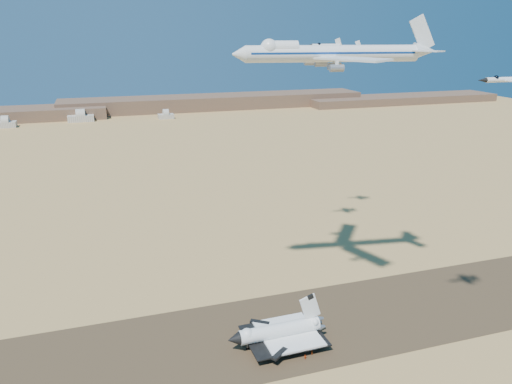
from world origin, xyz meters
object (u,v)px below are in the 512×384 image
object	(u,v)px
chase_jet_c	(325,45)
crew_a	(312,353)
crew_c	(305,357)
chase_jet_a	(504,79)
carrier_747	(327,53)
crew_b	(307,347)
shuttle	(279,332)
chase_jet_d	(347,46)

from	to	relation	value
chase_jet_c	crew_a	bearing A→B (deg)	-109.82
chase_jet_c	crew_c	bearing A→B (deg)	-111.24
crew_a	chase_jet_a	distance (m)	102.87
carrier_747	chase_jet_c	world-z (taller)	carrier_747
crew_b	crew_c	world-z (taller)	crew_c
carrier_747	crew_b	distance (m)	100.44
shuttle	carrier_747	size ratio (longest dim) A/B	0.49
carrier_747	chase_jet_d	xyz separation A→B (m)	(41.32, 64.33, 0.22)
crew_a	chase_jet_c	distance (m)	128.10
crew_c	chase_jet_d	bearing A→B (deg)	-106.49
crew_c	carrier_747	bearing A→B (deg)	-104.64
chase_jet_a	chase_jet_c	xyz separation A→B (m)	(-11.37, 92.04, 6.85)
crew_c	chase_jet_a	xyz separation A→B (m)	(50.71, -14.69, 89.70)
crew_a	crew_b	bearing A→B (deg)	-5.39
crew_a	crew_c	distance (m)	3.38
chase_jet_a	crew_a	bearing A→B (deg)	164.55
shuttle	crew_b	size ratio (longest dim) A/B	21.79
carrier_747	chase_jet_a	size ratio (longest dim) A/B	4.56
shuttle	crew_a	bearing A→B (deg)	-49.13
crew_b	chase_jet_d	size ratio (longest dim) A/B	0.11
crew_c	chase_jet_d	xyz separation A→B (m)	(60.13, 97.00, 95.40)
carrier_747	chase_jet_c	bearing A→B (deg)	74.02
crew_c	crew_a	bearing A→B (deg)	-139.76
crew_a	chase_jet_c	world-z (taller)	chase_jet_c
crew_b	chase_jet_c	bearing A→B (deg)	-65.73
chase_jet_a	chase_jet_d	distance (m)	112.23
crew_b	chase_jet_a	distance (m)	103.58
chase_jet_d	chase_jet_c	bearing A→B (deg)	-120.35
crew_c	chase_jet_a	bearing A→B (deg)	179.15
carrier_747	chase_jet_c	size ratio (longest dim) A/B	4.47
carrier_747	crew_c	world-z (taller)	carrier_747
crew_c	chase_jet_d	distance (m)	148.74
crew_c	chase_jet_c	world-z (taller)	chase_jet_c
chase_jet_a	chase_jet_d	xyz separation A→B (m)	(9.42, 111.69, 5.70)
shuttle	chase_jet_c	xyz separation A→B (m)	(44.73, 66.53, 92.81)
chase_jet_a	crew_c	bearing A→B (deg)	167.08
chase_jet_a	chase_jet_d	size ratio (longest dim) A/B	1.09
crew_a	shuttle	bearing A→B (deg)	33.80
shuttle	chase_jet_c	size ratio (longest dim) A/B	2.17
shuttle	chase_jet_a	size ratio (longest dim) A/B	2.22
chase_jet_d	carrier_747	bearing A→B (deg)	-106.44
carrier_747	crew_a	distance (m)	101.44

